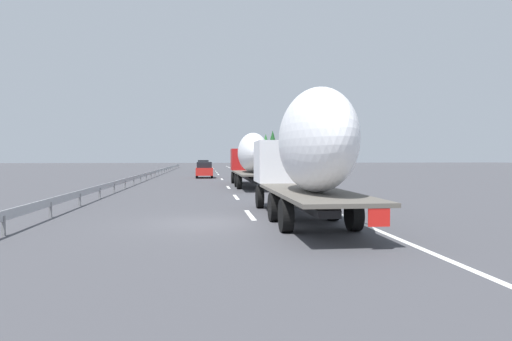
{
  "coord_description": "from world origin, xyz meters",
  "views": [
    {
      "loc": [
        -15.99,
        0.02,
        2.35
      ],
      "look_at": [
        14.01,
        -3.42,
        1.45
      ],
      "focal_mm": 31.38,
      "sensor_mm": 36.0,
      "label": 1
    }
  ],
  "objects_px": {
    "truck_lead": "(251,156)",
    "road_sign": "(256,158)",
    "car_red_compact": "(204,170)",
    "truck_trailing": "(306,151)",
    "car_black_suv": "(203,166)"
  },
  "relations": [
    {
      "from": "road_sign",
      "to": "truck_lead",
      "type": "bearing_deg",
      "value": 172.65
    },
    {
      "from": "truck_lead",
      "to": "car_red_compact",
      "type": "xyz_separation_m",
      "value": [
        15.92,
        3.68,
        -1.49
      ]
    },
    {
      "from": "truck_lead",
      "to": "road_sign",
      "type": "xyz_separation_m",
      "value": [
        24.02,
        -3.1,
        -0.17
      ]
    },
    {
      "from": "car_black_suv",
      "to": "car_red_compact",
      "type": "xyz_separation_m",
      "value": [
        -19.26,
        -0.18,
        -0.03
      ]
    },
    {
      "from": "truck_lead",
      "to": "road_sign",
      "type": "distance_m",
      "value": 24.22
    },
    {
      "from": "car_black_suv",
      "to": "truck_trailing",
      "type": "bearing_deg",
      "value": -175.96
    },
    {
      "from": "truck_trailing",
      "to": "car_red_compact",
      "type": "relative_size",
      "value": 2.96
    },
    {
      "from": "car_red_compact",
      "to": "truck_trailing",
      "type": "bearing_deg",
      "value": -174.05
    },
    {
      "from": "truck_trailing",
      "to": "car_red_compact",
      "type": "bearing_deg",
      "value": 5.95
    },
    {
      "from": "truck_trailing",
      "to": "road_sign",
      "type": "distance_m",
      "value": 43.5
    },
    {
      "from": "truck_lead",
      "to": "truck_trailing",
      "type": "height_order",
      "value": "truck_trailing"
    },
    {
      "from": "truck_trailing",
      "to": "car_red_compact",
      "type": "height_order",
      "value": "truck_trailing"
    },
    {
      "from": "car_red_compact",
      "to": "road_sign",
      "type": "distance_m",
      "value": 10.64
    },
    {
      "from": "truck_lead",
      "to": "car_red_compact",
      "type": "distance_m",
      "value": 16.41
    },
    {
      "from": "truck_lead",
      "to": "truck_trailing",
      "type": "relative_size",
      "value": 1.13
    }
  ]
}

